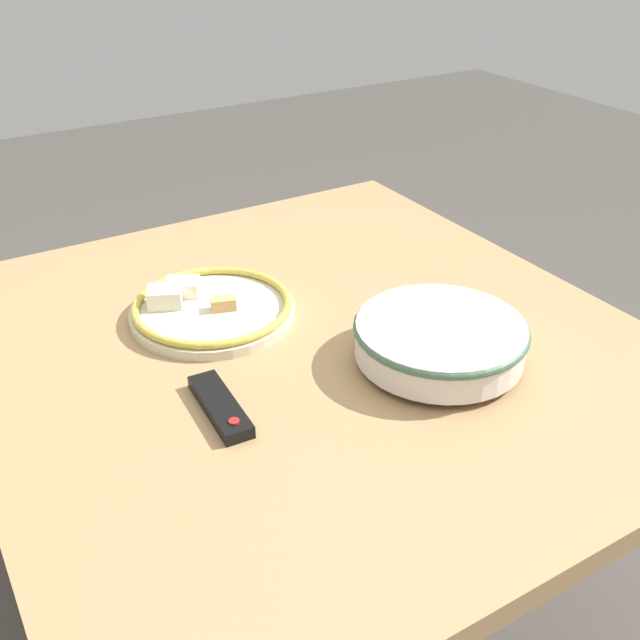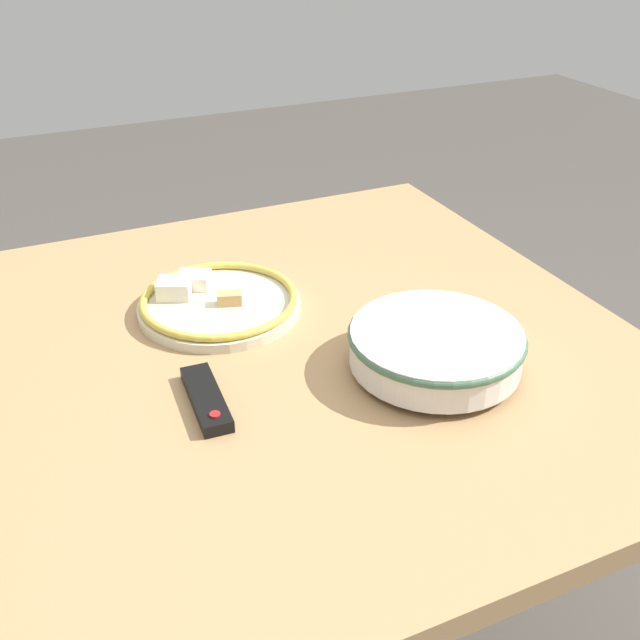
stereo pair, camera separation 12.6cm
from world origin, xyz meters
name	(u,v)px [view 2 (the right image)]	position (x,y,z in m)	size (l,w,h in m)	color
ground_plane	(309,615)	(0.00, 0.00, 0.00)	(8.00, 8.00, 0.00)	#4C4742
dining_table	(306,375)	(0.00, 0.00, 0.64)	(1.17, 1.08, 0.72)	tan
noodle_bowl	(436,347)	(-0.17, -0.15, 0.76)	(0.28, 0.28, 0.07)	silver
food_plate	(217,302)	(0.15, 0.11, 0.74)	(0.29, 0.29, 0.05)	beige
tv_remote	(206,399)	(-0.11, 0.21, 0.73)	(0.16, 0.05, 0.02)	black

